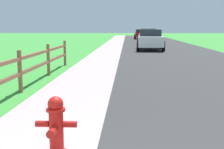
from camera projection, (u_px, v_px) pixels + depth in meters
ground_plane at (123, 46)px, 27.16m from camera, size 120.00×120.00×0.00m
road_asphalt at (159, 45)px, 28.95m from camera, size 7.00×66.00×0.01m
curb_concrete at (93, 45)px, 29.28m from camera, size 6.00×66.00×0.01m
grass_verge at (78, 45)px, 29.36m from camera, size 5.00×66.00×0.00m
fire_hydrant at (56, 125)px, 3.99m from camera, size 0.56×0.46×0.81m
rail_fence at (20, 68)px, 7.73m from camera, size 0.11×11.40×1.13m
parked_suv_white at (150, 40)px, 22.55m from camera, size 2.15×4.57×1.55m
parked_car_silver at (148, 36)px, 33.14m from camera, size 2.31×4.89×1.56m
parked_car_red at (141, 34)px, 43.85m from camera, size 2.01×4.48×1.41m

